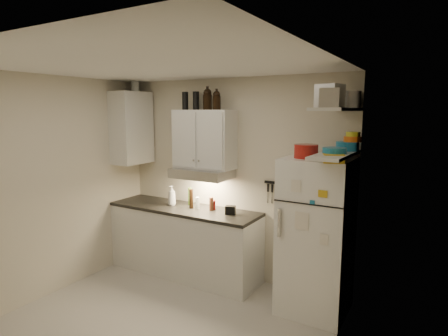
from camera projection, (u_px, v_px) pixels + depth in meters
The scene contains 36 objects.
floor at pixel (158, 329), 3.80m from camera, with size 3.20×3.00×0.02m, color #B5AFA7.
ceiling at pixel (150, 64), 3.41m from camera, with size 3.20×3.00×0.02m, color white.
back_wall at pixel (231, 179), 4.89m from camera, with size 3.20×0.02×2.60m, color beige.
left_wall at pixel (50, 187), 4.41m from camera, with size 0.02×3.00×2.60m, color beige.
right_wall at pixel (319, 231), 2.79m from camera, with size 0.02×3.00×2.60m, color beige.
base_cabinet at pixel (184, 242), 5.03m from camera, with size 2.10×0.60×0.88m, color silver.
countertop at pixel (184, 209), 4.96m from camera, with size 2.10×0.62×0.04m, color black.
upper_cabinet at pixel (204, 139), 4.81m from camera, with size 0.80×0.33×0.75m, color silver.
side_cabinet at pixel (132, 128), 5.25m from camera, with size 0.33×0.55×1.00m, color silver.
range_hood at pixel (202, 173), 4.82m from camera, with size 0.76×0.46×0.12m, color silver.
fridge at pixel (316, 236), 4.03m from camera, with size 0.70×0.68×1.70m, color white.
shelf_hi at pixel (337, 109), 3.61m from camera, with size 0.30×0.95×0.03m, color silver.
shelf_lo at pixel (335, 155), 3.68m from camera, with size 0.30×0.95×0.03m, color silver.
knife_strip at pixel (281, 183), 4.51m from camera, with size 0.42×0.02×0.03m, color black.
dutch_oven at pixel (306, 151), 3.88m from camera, with size 0.25×0.25×0.14m, color maroon.
book_stack at pixel (333, 158), 3.57m from camera, with size 0.19×0.24×0.08m, color gold.
spice_jar at pixel (327, 154), 3.81m from camera, with size 0.06×0.06×0.09m, color silver.
stock_pot at pixel (349, 100), 3.87m from camera, with size 0.24×0.24×0.17m, color silver.
tin_a at pixel (330, 96), 3.49m from camera, with size 0.22×0.20×0.22m, color #AAAAAD.
tin_b at pixel (330, 98), 3.35m from camera, with size 0.17×0.17×0.17m, color #AAAAAD.
bowl_teal at pixel (347, 146), 3.90m from camera, with size 0.23×0.23×0.09m, color teal.
bowl_orange at pixel (353, 139), 3.88m from camera, with size 0.19×0.19×0.06m, color orange.
bowl_yellow at pixel (353, 134), 3.88m from camera, with size 0.15×0.15×0.05m, color gold.
plates at pixel (335, 151), 3.64m from camera, with size 0.23×0.23×0.06m, color teal.
growler_a at pixel (208, 99), 4.73m from camera, with size 0.11×0.11×0.27m, color black, non-canonical shape.
growler_b at pixel (217, 100), 4.59m from camera, with size 0.10×0.10×0.24m, color black, non-canonical shape.
thermos_a at pixel (196, 101), 4.87m from camera, with size 0.08×0.08×0.23m, color black.
thermos_b at pixel (185, 101), 4.87m from camera, with size 0.08×0.08×0.23m, color black.
side_jar at pixel (135, 87), 5.25m from camera, with size 0.11×0.11×0.15m, color silver.
soap_bottle at pixel (172, 194), 5.04m from camera, with size 0.12×0.12×0.30m, color silver.
pepper_mill at pixel (211, 204), 4.79m from camera, with size 0.05×0.05×0.17m, color #572B1A.
oil_bottle at pixel (190, 196), 5.07m from camera, with size 0.05×0.05×0.24m, color #4E731C.
vinegar_bottle at pixel (191, 199), 4.89m from camera, with size 0.05×0.05×0.26m, color black.
clear_bottle at pixel (198, 203), 4.88m from camera, with size 0.05×0.05×0.15m, color silver.
red_jar at pixel (213, 205), 4.84m from camera, with size 0.06×0.06×0.12m, color maroon.
caddy at pixel (230, 210), 4.63m from camera, with size 0.12×0.09×0.11m, color black.
Camera 1 is at (2.36, -2.68, 2.18)m, focal length 30.00 mm.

